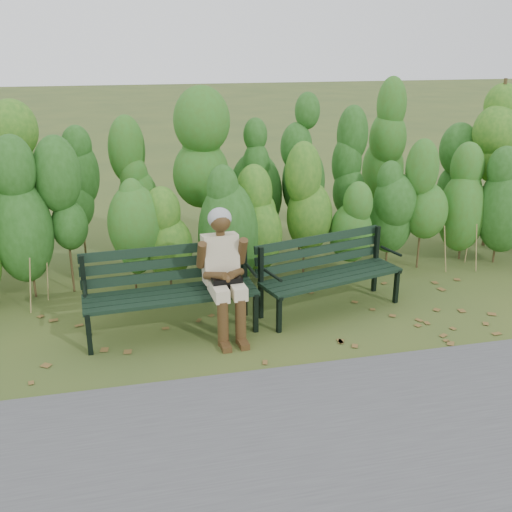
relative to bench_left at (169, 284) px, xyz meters
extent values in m
plane|color=#3A4D22|center=(1.04, -0.17, -0.56)|extent=(80.00, 80.00, 0.00)
cube|color=#474749|center=(1.04, -2.37, -0.56)|extent=(60.00, 2.50, 0.01)
cylinder|color=#47381E|center=(-1.72, 1.13, -0.16)|extent=(0.03, 0.03, 0.80)
ellipsoid|color=#3B661F|center=(-1.72, 1.13, 0.48)|extent=(0.64, 0.64, 1.44)
cylinder|color=#47381E|center=(-1.11, 1.13, -0.16)|extent=(0.03, 0.03, 0.80)
ellipsoid|color=#3B661F|center=(-1.11, 1.13, 0.48)|extent=(0.64, 0.64, 1.44)
cylinder|color=#47381E|center=(-0.49, 1.13, -0.16)|extent=(0.03, 0.03, 0.80)
ellipsoid|color=#3B661F|center=(-0.49, 1.13, 0.48)|extent=(0.64, 0.64, 1.44)
cylinder|color=#47381E|center=(0.12, 1.13, -0.16)|extent=(0.03, 0.03, 0.80)
ellipsoid|color=#3B661F|center=(0.12, 1.13, 0.48)|extent=(0.64, 0.64, 1.44)
cylinder|color=#47381E|center=(0.73, 1.13, -0.16)|extent=(0.03, 0.03, 0.80)
ellipsoid|color=#3B661F|center=(0.73, 1.13, 0.48)|extent=(0.64, 0.64, 1.44)
cylinder|color=#47381E|center=(1.34, 1.13, -0.16)|extent=(0.03, 0.03, 0.80)
ellipsoid|color=#3B661F|center=(1.34, 1.13, 0.48)|extent=(0.64, 0.64, 1.44)
cylinder|color=#47381E|center=(1.95, 1.13, -0.16)|extent=(0.03, 0.03, 0.80)
ellipsoid|color=#3B661F|center=(1.95, 1.13, 0.48)|extent=(0.64, 0.64, 1.44)
cylinder|color=#47381E|center=(2.57, 1.13, -0.16)|extent=(0.03, 0.03, 0.80)
ellipsoid|color=#3B661F|center=(2.57, 1.13, 0.48)|extent=(0.64, 0.64, 1.44)
cylinder|color=#47381E|center=(3.18, 1.13, -0.16)|extent=(0.03, 0.03, 0.80)
ellipsoid|color=#3B661F|center=(3.18, 1.13, 0.48)|extent=(0.64, 0.64, 1.44)
cylinder|color=#47381E|center=(3.79, 1.13, -0.16)|extent=(0.03, 0.03, 0.80)
ellipsoid|color=#3B661F|center=(3.79, 1.13, 0.48)|extent=(0.64, 0.64, 1.44)
cylinder|color=#47381E|center=(4.40, 1.13, -0.16)|extent=(0.03, 0.03, 0.80)
ellipsoid|color=#3B661F|center=(4.40, 1.13, 0.48)|extent=(0.64, 0.64, 1.44)
cylinder|color=#47381E|center=(5.01, 1.13, -0.16)|extent=(0.03, 0.03, 0.80)
ellipsoid|color=#3B661F|center=(5.01, 1.13, 0.48)|extent=(0.64, 0.64, 1.44)
cylinder|color=#47381E|center=(-1.65, 2.13, -0.01)|extent=(0.04, 0.04, 1.10)
ellipsoid|color=#235218|center=(-1.65, 2.13, 0.87)|extent=(0.70, 0.70, 1.98)
cylinder|color=#47381E|center=(-0.88, 2.13, -0.01)|extent=(0.04, 0.04, 1.10)
ellipsoid|color=#235218|center=(-0.88, 2.13, 0.87)|extent=(0.70, 0.70, 1.98)
cylinder|color=#47381E|center=(-0.12, 2.13, -0.01)|extent=(0.04, 0.04, 1.10)
ellipsoid|color=#235218|center=(-0.12, 2.13, 0.87)|extent=(0.70, 0.70, 1.98)
cylinder|color=#47381E|center=(0.65, 2.13, -0.01)|extent=(0.04, 0.04, 1.10)
ellipsoid|color=#235218|center=(0.65, 2.13, 0.87)|extent=(0.70, 0.70, 1.98)
cylinder|color=#47381E|center=(1.42, 2.13, -0.01)|extent=(0.04, 0.04, 1.10)
ellipsoid|color=#235218|center=(1.42, 2.13, 0.87)|extent=(0.70, 0.70, 1.98)
cylinder|color=#47381E|center=(2.19, 2.13, -0.01)|extent=(0.04, 0.04, 1.10)
ellipsoid|color=#235218|center=(2.19, 2.13, 0.87)|extent=(0.70, 0.70, 1.98)
cylinder|color=#47381E|center=(2.96, 2.13, -0.01)|extent=(0.04, 0.04, 1.10)
ellipsoid|color=#235218|center=(2.96, 2.13, 0.87)|extent=(0.70, 0.70, 1.98)
cylinder|color=#47381E|center=(3.72, 2.13, -0.01)|extent=(0.04, 0.04, 1.10)
ellipsoid|color=#235218|center=(3.72, 2.13, 0.87)|extent=(0.70, 0.70, 1.98)
cylinder|color=#47381E|center=(4.49, 2.13, -0.01)|extent=(0.04, 0.04, 1.10)
ellipsoid|color=#235218|center=(4.49, 2.13, 0.87)|extent=(0.70, 0.70, 1.98)
cylinder|color=#47381E|center=(5.26, 2.13, -0.01)|extent=(0.04, 0.04, 1.10)
ellipsoid|color=#235218|center=(5.26, 2.13, 0.87)|extent=(0.70, 0.70, 1.98)
cube|color=brown|center=(0.06, 0.46, -0.56)|extent=(0.10, 0.09, 0.01)
cube|color=brown|center=(-0.35, -0.14, -0.56)|extent=(0.10, 0.11, 0.01)
cube|color=brown|center=(0.58, -0.88, -0.56)|extent=(0.11, 0.11, 0.01)
cube|color=brown|center=(3.47, -0.50, -0.56)|extent=(0.11, 0.11, 0.01)
cube|color=brown|center=(-1.68, -0.29, -0.56)|extent=(0.11, 0.11, 0.01)
cube|color=brown|center=(-1.42, -0.36, -0.56)|extent=(0.10, 0.09, 0.01)
cube|color=brown|center=(-1.09, -1.25, -0.56)|extent=(0.10, 0.11, 0.01)
cube|color=brown|center=(-0.24, -0.71, -0.56)|extent=(0.10, 0.09, 0.01)
cube|color=brown|center=(1.19, -0.22, -0.56)|extent=(0.11, 0.10, 0.01)
cube|color=brown|center=(0.03, -0.63, -0.56)|extent=(0.11, 0.11, 0.01)
cube|color=brown|center=(1.14, -0.61, -0.56)|extent=(0.08, 0.10, 0.01)
cube|color=brown|center=(-1.05, -0.81, -0.56)|extent=(0.11, 0.10, 0.01)
cube|color=brown|center=(1.93, 0.39, -0.56)|extent=(0.11, 0.11, 0.01)
cube|color=brown|center=(-0.38, 0.26, -0.56)|extent=(0.11, 0.11, 0.01)
cube|color=brown|center=(-0.66, 0.32, -0.56)|extent=(0.10, 0.08, 0.01)
cube|color=brown|center=(0.88, -0.80, -0.56)|extent=(0.09, 0.10, 0.01)
cube|color=brown|center=(2.20, -0.57, -0.56)|extent=(0.08, 0.10, 0.01)
cube|color=brown|center=(2.88, -0.34, -0.56)|extent=(0.09, 0.07, 0.01)
cube|color=brown|center=(-0.39, -0.94, -0.56)|extent=(0.10, 0.09, 0.01)
cube|color=brown|center=(-0.85, 0.60, -0.56)|extent=(0.11, 0.11, 0.01)
cube|color=brown|center=(-1.47, -1.13, -0.56)|extent=(0.11, 0.09, 0.01)
cube|color=brown|center=(2.30, -0.99, -0.56)|extent=(0.11, 0.11, 0.01)
cube|color=brown|center=(-0.99, 0.16, -0.56)|extent=(0.10, 0.11, 0.01)
cube|color=brown|center=(0.52, -0.60, -0.56)|extent=(0.11, 0.10, 0.01)
cube|color=brown|center=(2.75, 0.06, -0.56)|extent=(0.11, 0.11, 0.01)
cube|color=brown|center=(2.97, -1.25, -0.56)|extent=(0.11, 0.11, 0.01)
cube|color=brown|center=(-1.17, 0.25, -0.56)|extent=(0.10, 0.08, 0.01)
cube|color=brown|center=(0.78, -0.20, -0.56)|extent=(0.10, 0.09, 0.01)
cube|color=black|center=(0.02, -0.31, -0.08)|extent=(1.91, 0.24, 0.04)
cube|color=black|center=(0.01, -0.18, -0.08)|extent=(1.91, 0.24, 0.04)
cube|color=black|center=(0.00, -0.05, -0.08)|extent=(1.91, 0.24, 0.04)
cube|color=black|center=(-0.01, 0.08, -0.08)|extent=(1.91, 0.24, 0.04)
cube|color=black|center=(-0.01, 0.18, 0.03)|extent=(1.90, 0.18, 0.11)
cube|color=black|center=(-0.01, 0.20, 0.18)|extent=(1.90, 0.18, 0.11)
cube|color=black|center=(-0.01, 0.21, 0.33)|extent=(1.90, 0.18, 0.11)
cube|color=black|center=(-0.89, -0.38, -0.32)|extent=(0.06, 0.06, 0.48)
cube|color=black|center=(-0.92, 0.07, -0.08)|extent=(0.06, 0.06, 0.95)
cube|color=black|center=(-0.90, -0.17, -0.11)|extent=(0.09, 0.53, 0.04)
cylinder|color=black|center=(-0.90, -0.23, 0.13)|extent=(0.06, 0.40, 0.04)
cube|color=black|center=(0.93, -0.27, -0.32)|extent=(0.06, 0.06, 0.48)
cube|color=black|center=(0.90, 0.18, -0.08)|extent=(0.06, 0.06, 0.95)
cube|color=black|center=(0.92, -0.06, -0.11)|extent=(0.09, 0.53, 0.04)
cylinder|color=black|center=(0.92, -0.11, 0.13)|extent=(0.06, 0.40, 0.04)
cube|color=black|center=(2.00, -0.11, -0.11)|extent=(1.75, 0.58, 0.04)
cube|color=black|center=(1.97, 0.01, -0.11)|extent=(1.75, 0.58, 0.04)
cube|color=black|center=(1.94, 0.13, -0.11)|extent=(1.75, 0.58, 0.04)
cube|color=black|center=(1.90, 0.25, -0.11)|extent=(1.75, 0.58, 0.04)
cube|color=black|center=(1.88, 0.34, -0.01)|extent=(1.74, 0.53, 0.10)
cube|color=black|center=(1.87, 0.36, 0.13)|extent=(1.74, 0.53, 0.10)
cube|color=black|center=(1.87, 0.37, 0.27)|extent=(1.74, 0.53, 0.10)
cube|color=black|center=(1.18, -0.34, -0.34)|extent=(0.06, 0.06, 0.45)
cube|color=black|center=(1.07, 0.07, -0.11)|extent=(0.06, 0.06, 0.89)
cube|color=black|center=(1.13, -0.15, -0.13)|extent=(0.18, 0.49, 0.04)
cylinder|color=black|center=(1.14, -0.20, 0.08)|extent=(0.13, 0.37, 0.04)
cube|color=black|center=(2.83, 0.11, -0.34)|extent=(0.06, 0.06, 0.45)
cube|color=black|center=(2.71, 0.52, -0.11)|extent=(0.06, 0.06, 0.89)
cube|color=black|center=(2.77, 0.30, -0.13)|extent=(0.18, 0.49, 0.04)
cylinder|color=black|center=(2.79, 0.25, 0.08)|extent=(0.13, 0.37, 0.04)
cube|color=beige|center=(0.50, -0.32, 0.01)|extent=(0.18, 0.47, 0.14)
cube|color=beige|center=(0.70, -0.30, 0.01)|extent=(0.18, 0.47, 0.14)
cylinder|color=#483017|center=(0.51, -0.50, -0.30)|extent=(0.13, 0.13, 0.52)
cylinder|color=#483017|center=(0.71, -0.49, -0.30)|extent=(0.13, 0.13, 0.52)
cube|color=#483017|center=(0.52, -0.59, -0.53)|extent=(0.11, 0.23, 0.07)
cube|color=#483017|center=(0.72, -0.58, -0.53)|extent=(0.11, 0.23, 0.07)
cube|color=beige|center=(0.58, -0.01, 0.27)|extent=(0.41, 0.30, 0.57)
cylinder|color=#483017|center=(0.58, -0.04, 0.56)|extent=(0.10, 0.10, 0.11)
sphere|color=#483017|center=(0.58, -0.05, 0.71)|extent=(0.23, 0.23, 0.23)
ellipsoid|color=gray|center=(0.58, -0.02, 0.73)|extent=(0.27, 0.25, 0.24)
cylinder|color=#483017|center=(0.36, -0.12, 0.36)|extent=(0.11, 0.23, 0.34)
cylinder|color=#483017|center=(0.82, -0.09, 0.36)|extent=(0.11, 0.23, 0.34)
cylinder|color=#483017|center=(0.48, -0.25, 0.16)|extent=(0.26, 0.28, 0.15)
cylinder|color=#483017|center=(0.71, -0.24, 0.16)|extent=(0.24, 0.30, 0.15)
sphere|color=#483017|center=(0.60, -0.31, 0.13)|extent=(0.12, 0.12, 0.12)
cube|color=black|center=(0.60, -0.30, 0.06)|extent=(0.34, 0.15, 0.18)
camera|label=1|loc=(-0.45, -6.23, 2.58)|focal=42.00mm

